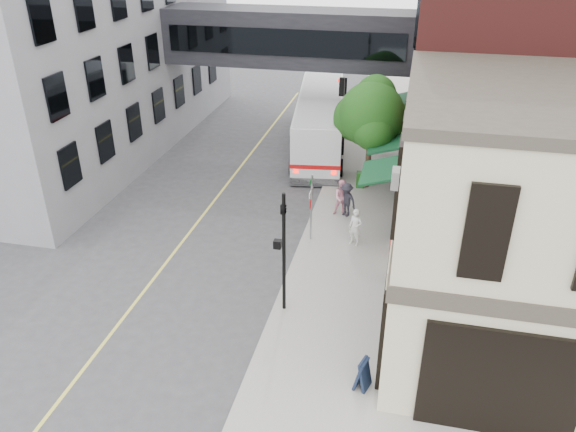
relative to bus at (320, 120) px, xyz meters
The scene contains 17 objects.
ground 18.36m from the bus, 86.21° to the right, with size 120.00×120.00×0.00m, color #38383A.
sidewalk_main 5.58m from the bus, 52.86° to the right, with size 4.00×60.00×0.15m, color gray.
corner_building 19.32m from the bus, 57.91° to the right, with size 10.19×8.12×8.45m.
brick_building 12.76m from the bus, 16.14° to the right, with size 13.76×18.00×14.00m.
opposite_building 16.78m from the bus, behind, with size 14.00×24.00×14.00m, color slate.
skyway_bridge 5.05m from the bus, behind, with size 14.00×3.18×3.00m.
traffic_signal_near 16.35m from the bus, 84.46° to the right, with size 0.44×0.22×4.60m.
traffic_signal_far 2.47m from the bus, 40.07° to the right, with size 0.53×0.28×4.50m.
street_sign_pole 11.35m from the bus, 81.90° to the right, with size 0.08×0.75×3.00m.
street_tree 6.42m from the bus, 55.86° to the right, with size 3.80×3.20×5.60m.
lane_marking 9.24m from the bus, 114.74° to the right, with size 0.12×40.00×0.01m, color #D8CC4C.
bus is the anchor object (origin of this frame).
pedestrian_a 11.82m from the bus, 72.74° to the right, with size 0.59×0.39×1.62m, color silver.
pedestrian_b 9.07m from the bus, 73.31° to the right, with size 0.83×0.65×1.71m, color pink.
pedestrian_c 9.22m from the bus, 72.35° to the right, with size 1.05×0.61×1.63m, color #222129.
newspaper_box 6.39m from the bus, 60.41° to the right, with size 0.42×0.37×0.83m, color #174F12.
sandwich_board 20.00m from the bus, 76.38° to the right, with size 0.35×0.55×0.98m, color black.
Camera 1 is at (4.09, -13.60, 12.32)m, focal length 35.00 mm.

